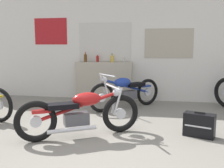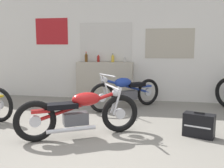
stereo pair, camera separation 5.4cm
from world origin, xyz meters
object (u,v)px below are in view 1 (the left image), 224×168
(bottle_left_center, at_px, (98,58))
(motorcycle_blue, at_px, (126,91))
(bottle_center, at_px, (112,58))
(hard_case_black, at_px, (199,125))
(motorcycle_red, at_px, (80,113))
(bottle_leftmost, at_px, (85,57))
(bottle_right_center, at_px, (124,60))

(bottle_left_center, relative_size, motorcycle_blue, 0.14)
(bottle_center, xyz_separation_m, hard_case_black, (1.91, -2.60, -0.93))
(bottle_center, distance_m, motorcycle_red, 3.05)
(bottle_leftmost, relative_size, motorcycle_blue, 0.18)
(bottle_leftmost, distance_m, hard_case_black, 3.75)
(bottle_right_center, height_order, hard_case_black, bottle_right_center)
(motorcycle_blue, bearing_deg, bottle_leftmost, 145.87)
(bottle_right_center, distance_m, hard_case_black, 3.14)
(motorcycle_red, bearing_deg, bottle_right_center, 84.00)
(bottle_leftmost, relative_size, motorcycle_red, 0.15)
(bottle_leftmost, distance_m, bottle_right_center, 1.04)
(bottle_right_center, bearing_deg, motorcycle_red, -96.00)
(motorcycle_red, xyz_separation_m, hard_case_black, (1.89, 0.35, -0.20))
(bottle_center, distance_m, motorcycle_blue, 1.26)
(bottle_leftmost, relative_size, bottle_left_center, 1.26)
(bottle_right_center, xyz_separation_m, motorcycle_blue, (0.17, -0.86, -0.69))
(motorcycle_red, bearing_deg, bottle_left_center, 97.93)
(bottle_left_center, bearing_deg, bottle_leftmost, -169.28)
(bottle_left_center, distance_m, bottle_right_center, 0.71)
(motorcycle_red, bearing_deg, hard_case_black, 10.65)
(bottle_right_center, relative_size, motorcycle_blue, 0.11)
(bottle_center, bearing_deg, motorcycle_blue, -61.38)
(bottle_right_center, height_order, motorcycle_blue, bottle_right_center)
(motorcycle_blue, relative_size, hard_case_black, 2.83)
(bottle_left_center, height_order, motorcycle_blue, bottle_left_center)
(bottle_leftmost, height_order, motorcycle_red, bottle_leftmost)
(bottle_right_center, distance_m, motorcycle_blue, 1.12)
(bottle_leftmost, relative_size, bottle_center, 1.20)
(bottle_leftmost, xyz_separation_m, hard_case_black, (2.61, -2.51, -0.95))
(bottle_center, xyz_separation_m, motorcycle_blue, (0.49, -0.90, -0.72))
(bottle_center, bearing_deg, bottle_left_center, -175.69)
(bottle_left_center, distance_m, motorcycle_blue, 1.43)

